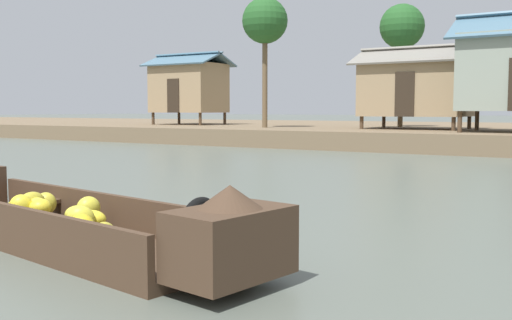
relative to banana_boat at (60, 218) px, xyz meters
name	(u,v)px	position (x,y,z in m)	size (l,w,h in m)	color
ground_plane	(254,180)	(-1.41, 6.42, -0.31)	(300.00, 300.00, 0.00)	#596056
riverbank_strip	(463,134)	(-1.41, 25.82, 0.05)	(160.00, 20.00, 0.72)	#756047
banana_boat	(60,218)	(0.00, 0.00, 0.00)	(6.12, 2.02, 0.91)	#473323
stilt_house_left	(189,87)	(-15.18, 21.56, 2.47)	(4.35, 3.14, 3.91)	#4C3826
stilt_house_mid_left	(416,87)	(-2.24, 20.74, 2.17)	(4.92, 3.61, 3.51)	#4C3826
palm_tree_mid	(265,22)	(-8.74, 19.03, 5.19)	(2.08, 2.08, 5.89)	brown
palm_tree_far	(402,28)	(-3.75, 23.23, 5.06)	(2.09, 2.09, 5.77)	brown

